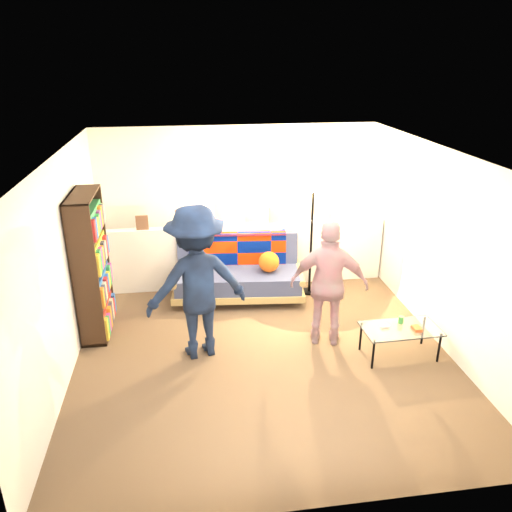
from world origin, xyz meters
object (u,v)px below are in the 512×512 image
Objects in this scene: coffee_table at (401,330)px; person_right at (329,284)px; bookshelf at (92,269)px; floor_lamp at (311,219)px; person_left at (197,283)px; futon_sofa at (239,273)px.

person_right is (-0.79, 0.44, 0.45)m from coffee_table.
bookshelf is 3.01m from person_right.
bookshelf is at bearing 1.88° from person_right.
floor_lamp is 2.27m from person_left.
person_right reaches higher than futon_sofa.
bookshelf is 3.14m from floor_lamp.
person_left is at bearing -114.15° from futon_sofa.
futon_sofa is at bearing 132.69° from coffee_table.
person_right is (1.60, 0.01, -0.13)m from person_left.
person_left reaches higher than person_right.
person_left reaches higher than futon_sofa.
coffee_table is 2.50m from person_left.
floor_lamp is 0.89× the size of person_left.
person_right is at bearing 167.58° from person_left.
bookshelf reaches higher than futon_sofa.
floor_lamp is (1.07, -0.01, 0.80)m from futon_sofa.
person_left reaches higher than bookshelf.
floor_lamp is at bearing -0.58° from futon_sofa.
bookshelf is (-1.97, -0.71, 0.48)m from futon_sofa.
floor_lamp is (3.04, 0.70, 0.31)m from bookshelf.
bookshelf reaches higher than floor_lamp.
bookshelf is at bearing -167.05° from floor_lamp.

